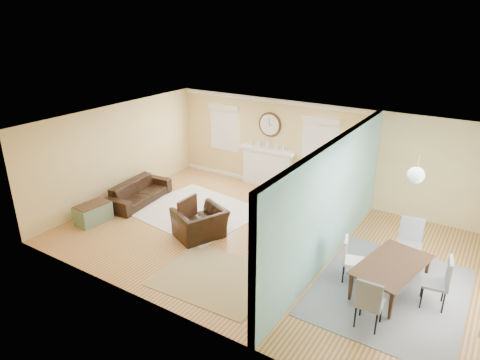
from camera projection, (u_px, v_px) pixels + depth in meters
name	position (u px, v px, depth m)	size (l,w,h in m)	color
floor	(263.00, 240.00, 9.69)	(9.00, 9.00, 0.00)	#905B20
wall_back	(319.00, 152.00, 11.56)	(9.00, 0.02, 2.60)	tan
wall_front	(171.00, 248.00, 6.86)	(9.00, 0.02, 2.60)	tan
wall_left	(118.00, 153.00, 11.46)	(0.02, 6.00, 2.60)	tan
ceiling	(265.00, 129.00, 8.73)	(9.00, 6.00, 0.02)	white
partition	(336.00, 196.00, 8.65)	(0.17, 6.00, 2.60)	tan
fireplace	(267.00, 167.00, 12.48)	(1.70, 0.30, 1.17)	white
wall_clock	(270.00, 125.00, 12.08)	(0.70, 0.07, 0.70)	#422818
window_left	(225.00, 124.00, 12.92)	(1.05, 0.13, 1.42)	white
window_right	(320.00, 139.00, 11.37)	(1.05, 0.13, 1.42)	white
pendant	(416.00, 175.00, 7.38)	(0.30, 0.30, 0.55)	gold
rug_cream	(196.00, 211.00, 11.06)	(2.87, 2.49, 0.02)	beige
rug_jute	(215.00, 277.00, 8.32)	(2.18, 1.79, 0.01)	tan
rug_grey	(390.00, 291.00, 7.92)	(2.58, 3.22, 0.01)	slate
sofa	(139.00, 192.00, 11.54)	(1.99, 0.78, 0.58)	black
eames_chair	(200.00, 223.00, 9.70)	(1.07, 0.94, 0.70)	black
green_chair	(310.00, 200.00, 11.00)	(0.67, 0.69, 0.63)	#007559
trunk	(93.00, 213.00, 10.45)	(0.56, 0.86, 0.48)	gray
credenza	(339.00, 207.00, 10.39)	(0.56, 1.65, 0.80)	olive
tv	(341.00, 179.00, 10.14)	(1.10, 0.14, 0.64)	black
garden_stool	(321.00, 228.00, 9.74)	(0.32, 0.32, 0.47)	white
potted_plant	(323.00, 210.00, 9.57)	(0.40, 0.35, 0.44)	#337F33
dining_table	(392.00, 278.00, 7.81)	(1.65, 0.92, 0.58)	#422818
dining_chair_n	(410.00, 240.00, 8.48)	(0.53, 0.53, 1.02)	slate
dining_chair_s	(371.00, 297.00, 6.87)	(0.43, 0.43, 0.94)	slate
dining_chair_w	(354.00, 257.00, 8.07)	(0.48, 0.48, 0.88)	white
dining_chair_e	(436.00, 278.00, 7.34)	(0.49, 0.49, 0.97)	slate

